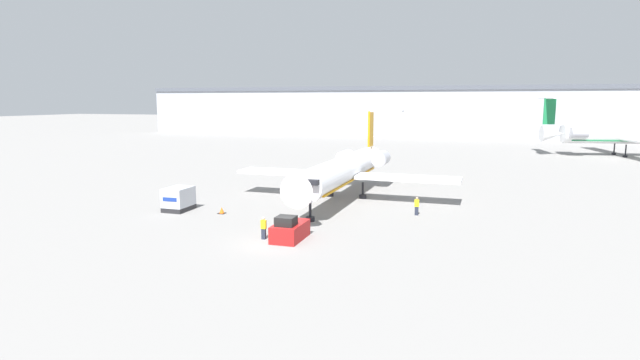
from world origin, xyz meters
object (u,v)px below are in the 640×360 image
object	(u,v)px
worker_by_wing	(417,206)
luggage_cart	(179,199)
worker_near_tug	(264,228)
pushback_tug	(290,230)
traffic_cone_left	(222,210)
airplane_parked_far_left	(626,134)
airplane_main	(345,169)

from	to	relation	value
worker_by_wing	luggage_cart	bearing A→B (deg)	-167.44
worker_near_tug	pushback_tug	bearing A→B (deg)	15.34
traffic_cone_left	airplane_parked_far_left	distance (m)	83.91
worker_by_wing	traffic_cone_left	distance (m)	18.15
traffic_cone_left	airplane_parked_far_left	world-z (taller)	airplane_parked_far_left
luggage_cart	traffic_cone_left	xyz separation A→B (m)	(4.58, 0.08, -0.84)
worker_by_wing	airplane_main	bearing A→B (deg)	145.32
worker_near_tug	worker_by_wing	bearing A→B (deg)	49.11
airplane_main	worker_by_wing	bearing A→B (deg)	-34.68
airplane_main	pushback_tug	world-z (taller)	airplane_main
airplane_main	pushback_tug	bearing A→B (deg)	-89.34
worker_by_wing	airplane_parked_far_left	xyz separation A→B (m)	(32.03, 62.80, 3.27)
airplane_main	worker_near_tug	distance (m)	17.77
airplane_parked_far_left	airplane_main	bearing A→B (deg)	-125.35
worker_near_tug	worker_by_wing	xyz separation A→B (m)	(10.15, 11.72, -0.01)
pushback_tug	worker_near_tug	distance (m)	2.01
pushback_tug	worker_by_wing	size ratio (longest dim) A/B	2.20
airplane_main	traffic_cone_left	world-z (taller)	airplane_main
luggage_cart	airplane_parked_far_left	bearing A→B (deg)	51.38
luggage_cart	traffic_cone_left	size ratio (longest dim) A/B	4.38
luggage_cart	airplane_parked_far_left	distance (m)	86.72
airplane_main	pushback_tug	xyz separation A→B (m)	(0.19, -17.00, -2.47)
traffic_cone_left	airplane_main	bearing A→B (deg)	49.52
luggage_cart	worker_near_tug	world-z (taller)	luggage_cart
pushback_tug	airplane_parked_far_left	world-z (taller)	airplane_parked_far_left
airplane_main	luggage_cart	distance (m)	17.50
luggage_cart	worker_near_tug	distance (m)	13.73
luggage_cart	airplane_parked_far_left	size ratio (longest dim) A/B	0.09
worker_by_wing	traffic_cone_left	world-z (taller)	worker_by_wing
pushback_tug	luggage_cart	size ratio (longest dim) A/B	1.30
pushback_tug	traffic_cone_left	world-z (taller)	pushback_tug
luggage_cart	airplane_parked_far_left	world-z (taller)	airplane_parked_far_left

